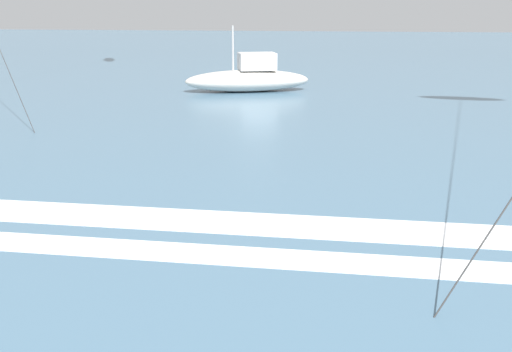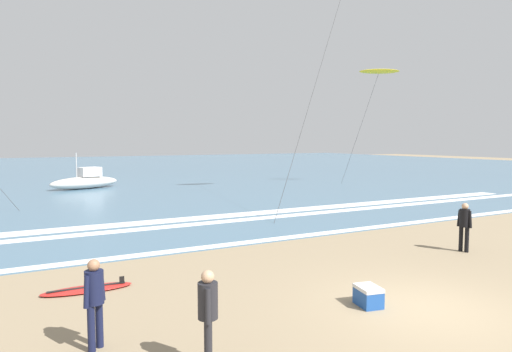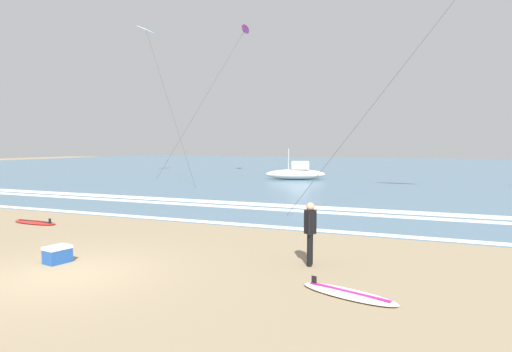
{
  "view_description": "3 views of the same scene",
  "coord_description": "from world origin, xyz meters",
  "px_view_note": "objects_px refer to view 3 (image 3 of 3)",
  "views": [
    {
      "loc": [
        1.08,
        3.62,
        3.41
      ],
      "look_at": [
        -0.36,
        12.69,
        0.88
      ],
      "focal_mm": 43.14,
      "sensor_mm": 36.0,
      "label": 1
    },
    {
      "loc": [
        -7.7,
        -6.62,
        3.64
      ],
      "look_at": [
        1.0,
        9.77,
        2.15
      ],
      "focal_mm": 31.59,
      "sensor_mm": 36.0,
      "label": 2
    },
    {
      "loc": [
        7.92,
        -7.62,
        3.04
      ],
      "look_at": [
        0.46,
        10.66,
        1.63
      ],
      "focal_mm": 30.81,
      "sensor_mm": 36.0,
      "label": 3
    }
  ],
  "objects_px": {
    "kite_white_mid_center": "(146,31)",
    "cooler_box": "(57,254)",
    "surfboard_right_spare": "(35,222)",
    "kite_magenta_high_left": "(245,30)",
    "surfer_left_near": "(310,228)",
    "surfboard_left_pile": "(348,294)",
    "offshore_boat": "(296,173)"
  },
  "relations": [
    {
      "from": "kite_white_mid_center",
      "to": "cooler_box",
      "type": "distance_m",
      "value": 35.18
    },
    {
      "from": "surfboard_right_spare",
      "to": "kite_magenta_high_left",
      "type": "bearing_deg",
      "value": 96.03
    },
    {
      "from": "surfer_left_near",
      "to": "kite_white_mid_center",
      "type": "distance_m",
      "value": 36.67
    },
    {
      "from": "surfer_left_near",
      "to": "surfboard_right_spare",
      "type": "xyz_separation_m",
      "value": [
        -11.4,
        1.7,
        -0.91
      ]
    },
    {
      "from": "kite_white_mid_center",
      "to": "surfboard_left_pile",
      "type": "bearing_deg",
      "value": -47.94
    },
    {
      "from": "cooler_box",
      "to": "offshore_boat",
      "type": "bearing_deg",
      "value": 94.58
    },
    {
      "from": "surfer_left_near",
      "to": "kite_white_mid_center",
      "type": "xyz_separation_m",
      "value": [
        -23.2,
        25.27,
        12.97
      ]
    },
    {
      "from": "kite_magenta_high_left",
      "to": "cooler_box",
      "type": "relative_size",
      "value": 20.72
    },
    {
      "from": "surfboard_right_spare",
      "to": "offshore_boat",
      "type": "distance_m",
      "value": 24.54
    },
    {
      "from": "offshore_boat",
      "to": "cooler_box",
      "type": "relative_size",
      "value": 7.97
    },
    {
      "from": "surfer_left_near",
      "to": "cooler_box",
      "type": "relative_size",
      "value": 2.33
    },
    {
      "from": "kite_magenta_high_left",
      "to": "cooler_box",
      "type": "xyz_separation_m",
      "value": [
        8.15,
        -30.64,
        -13.67
      ]
    },
    {
      "from": "kite_white_mid_center",
      "to": "cooler_box",
      "type": "height_order",
      "value": "kite_white_mid_center"
    },
    {
      "from": "surfer_left_near",
      "to": "cooler_box",
      "type": "xyz_separation_m",
      "value": [
        -6.08,
        -2.24,
        -0.74
      ]
    },
    {
      "from": "surfboard_left_pile",
      "to": "kite_magenta_high_left",
      "type": "bearing_deg",
      "value": 117.15
    },
    {
      "from": "surfboard_left_pile",
      "to": "offshore_boat",
      "type": "bearing_deg",
      "value": 109.07
    },
    {
      "from": "surfboard_right_spare",
      "to": "kite_white_mid_center",
      "type": "height_order",
      "value": "kite_white_mid_center"
    },
    {
      "from": "surfer_left_near",
      "to": "kite_magenta_high_left",
      "type": "relative_size",
      "value": 0.11
    },
    {
      "from": "cooler_box",
      "to": "kite_white_mid_center",
      "type": "bearing_deg",
      "value": 121.9
    },
    {
      "from": "surfboard_left_pile",
      "to": "cooler_box",
      "type": "height_order",
      "value": "cooler_box"
    },
    {
      "from": "surfer_left_near",
      "to": "kite_magenta_high_left",
      "type": "xyz_separation_m",
      "value": [
        -14.22,
        28.4,
        12.93
      ]
    },
    {
      "from": "surfboard_right_spare",
      "to": "surfboard_left_pile",
      "type": "distance_m",
      "value": 13.22
    },
    {
      "from": "surfboard_left_pile",
      "to": "cooler_box",
      "type": "relative_size",
      "value": 3.18
    },
    {
      "from": "surfboard_left_pile",
      "to": "offshore_boat",
      "type": "distance_m",
      "value": 29.57
    },
    {
      "from": "cooler_box",
      "to": "surfer_left_near",
      "type": "bearing_deg",
      "value": 20.21
    },
    {
      "from": "surfer_left_near",
      "to": "kite_magenta_high_left",
      "type": "bearing_deg",
      "value": 116.6
    },
    {
      "from": "surfboard_right_spare",
      "to": "offshore_boat",
      "type": "relative_size",
      "value": 0.39
    },
    {
      "from": "surfboard_right_spare",
      "to": "kite_magenta_high_left",
      "type": "distance_m",
      "value": 30.21
    },
    {
      "from": "offshore_boat",
      "to": "cooler_box",
      "type": "bearing_deg",
      "value": -85.42
    },
    {
      "from": "kite_magenta_high_left",
      "to": "offshore_boat",
      "type": "relative_size",
      "value": 2.6
    },
    {
      "from": "surfboard_left_pile",
      "to": "cooler_box",
      "type": "bearing_deg",
      "value": -177.37
    },
    {
      "from": "offshore_boat",
      "to": "kite_magenta_high_left",
      "type": "bearing_deg",
      "value": 158.15
    }
  ]
}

